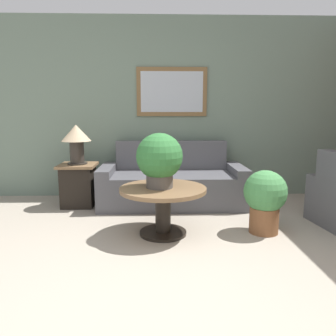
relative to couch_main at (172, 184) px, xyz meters
The scene contains 8 objects.
ground_plane 2.53m from the couch_main, 92.25° to the right, with size 20.00×20.00×0.00m, color gray.
wall_back 1.16m from the couch_main, 100.23° to the left, with size 7.36×0.09×2.60m.
couch_main is the anchor object (origin of this frame).
coffee_table 1.14m from the couch_main, 97.19° to the right, with size 0.88×0.88×0.50m.
side_table 1.26m from the couch_main, behind, with size 0.48×0.48×0.57m.
table_lamp 1.41m from the couch_main, behind, with size 0.38×0.38×0.52m.
potted_plant_on_table 1.26m from the couch_main, 98.85° to the right, with size 0.47×0.47×0.55m.
potted_plant_floor 1.45m from the couch_main, 50.71° to the right, with size 0.44×0.44×0.66m.
Camera 1 is at (-0.09, -1.86, 1.25)m, focal length 35.00 mm.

